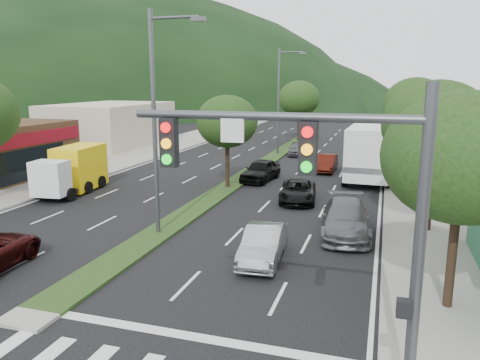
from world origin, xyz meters
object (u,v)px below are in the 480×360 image
(traffic_signal, at_px, (339,202))
(car_queue_a, at_px, (261,170))
(tree_med_far, at_px, (299,98))
(streetlight_mid, at_px, (281,96))
(streetlight_near, at_px, (158,114))
(motorhome, at_px, (372,149))
(tree_r_a, at_px, (462,158))
(car_queue_e, at_px, (297,149))
(tree_r_b, at_px, (436,126))
(car_queue_b, at_px, (346,219))
(tree_r_e, at_px, (410,102))
(sedan_silver, at_px, (263,244))
(car_queue_d, at_px, (298,191))
(car_queue_c, at_px, (326,163))
(tree_r_c, at_px, (423,119))
(tree_r_d, at_px, (415,104))
(tree_med_near, at_px, (227,122))
(box_truck, at_px, (74,171))

(traffic_signal, distance_m, car_queue_a, 24.05)
(tree_med_far, height_order, streetlight_mid, streetlight_mid)
(streetlight_near, relative_size, motorhome, 0.96)
(tree_r_a, height_order, car_queue_e, tree_r_a)
(tree_r_b, height_order, car_queue_b, tree_r_b)
(tree_r_e, height_order, sedan_silver, tree_r_e)
(car_queue_d, bearing_deg, car_queue_c, 80.08)
(tree_r_b, relative_size, sedan_silver, 1.68)
(car_queue_d, bearing_deg, tree_r_c, 22.86)
(tree_med_far, xyz_separation_m, car_queue_a, (1.50, -23.03, -4.24))
(traffic_signal, distance_m, streetlight_near, 13.03)
(tree_r_d, xyz_separation_m, car_queue_a, (-10.50, -9.03, -4.42))
(tree_r_c, bearing_deg, tree_r_d, 90.00)
(traffic_signal, xyz_separation_m, car_queue_e, (-7.24, 34.93, -4.01))
(car_queue_b, xyz_separation_m, car_queue_d, (-3.22, 5.44, -0.16))
(tree_med_near, xyz_separation_m, car_queue_c, (5.54, 7.97, -3.76))
(car_queue_e, bearing_deg, streetlight_near, -99.86)
(streetlight_near, bearing_deg, tree_r_e, 69.77)
(tree_r_a, bearing_deg, tree_r_e, 90.00)
(tree_r_a, bearing_deg, car_queue_b, 119.37)
(streetlight_near, height_order, car_queue_e, streetlight_near)
(sedan_silver, distance_m, car_queue_c, 19.67)
(sedan_silver, relative_size, car_queue_c, 1.03)
(streetlight_near, distance_m, motorhome, 19.15)
(tree_r_c, bearing_deg, car_queue_a, 174.70)
(streetlight_near, distance_m, car_queue_d, 10.60)
(tree_r_d, bearing_deg, streetlight_near, -118.20)
(car_queue_d, bearing_deg, traffic_signal, -84.79)
(box_truck, bearing_deg, tree_r_b, 168.48)
(car_queue_c, relative_size, car_queue_e, 1.07)
(tree_r_c, relative_size, car_queue_e, 1.73)
(tree_r_e, distance_m, motorhome, 15.89)
(tree_r_b, xyz_separation_m, motorhome, (-3.00, 12.65, -2.94))
(tree_r_c, xyz_separation_m, car_queue_e, (-10.21, 13.39, -4.11))
(tree_r_b, height_order, sedan_silver, tree_r_b)
(car_queue_a, bearing_deg, tree_med_near, -110.03)
(tree_r_c, xyz_separation_m, car_queue_a, (-10.50, 0.97, -3.99))
(streetlight_mid, height_order, car_queue_c, streetlight_mid)
(tree_r_c, xyz_separation_m, car_queue_b, (-3.68, -9.46, -3.98))
(car_queue_a, relative_size, car_queue_c, 1.11)
(car_queue_e, bearing_deg, traffic_signal, -84.58)
(tree_r_a, bearing_deg, tree_med_far, 106.70)
(tree_r_e, bearing_deg, car_queue_c, -114.73)
(streetlight_mid, relative_size, car_queue_d, 2.28)
(car_queue_b, bearing_deg, traffic_signal, -92.67)
(traffic_signal, height_order, tree_r_c, traffic_signal)
(streetlight_near, bearing_deg, tree_r_a, -18.73)
(tree_r_d, xyz_separation_m, sedan_silver, (-6.52, -23.69, -4.50))
(tree_med_near, bearing_deg, streetlight_mid, 89.22)
(tree_med_far, xyz_separation_m, car_queue_c, (5.54, -18.03, -4.34))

